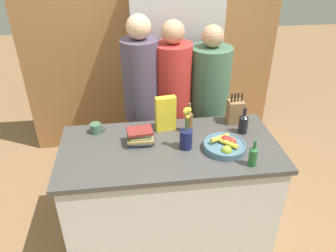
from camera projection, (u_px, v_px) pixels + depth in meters
ground_plane at (169, 231)px, 2.98m from camera, size 14.00×14.00×0.00m
kitchen_island at (170, 192)px, 2.74m from camera, size 1.68×0.82×0.94m
back_wall_wood at (151, 40)px, 3.65m from camera, size 2.88×0.12×2.60m
refrigerator at (173, 78)px, 3.53m from camera, size 0.86×0.63×1.98m
fruit_bowl at (225, 145)px, 2.44m from camera, size 0.32×0.32×0.10m
knife_block at (235, 112)px, 2.76m from camera, size 0.13×0.11×0.27m
flower_vase at (186, 135)px, 2.42m from camera, size 0.10×0.10×0.34m
cereal_box at (165, 114)px, 2.63m from camera, size 0.17×0.08×0.29m
coffee_mug at (96, 128)px, 2.65m from camera, size 0.12×0.09×0.08m
book_stack at (140, 137)px, 2.50m from camera, size 0.21×0.17×0.12m
bottle_oil at (253, 155)px, 2.26m from camera, size 0.06×0.06×0.21m
bottle_vinegar at (243, 123)px, 2.63m from camera, size 0.07×0.07×0.22m
bottle_wine at (189, 121)px, 2.63m from camera, size 0.06×0.06×0.26m
person_at_sink at (142, 101)px, 2.99m from camera, size 0.33×0.33×1.79m
person_in_blue at (172, 102)px, 3.05m from camera, size 0.34×0.34×1.73m
person_in_red_tee at (208, 103)px, 3.12m from camera, size 0.38×0.38×1.68m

